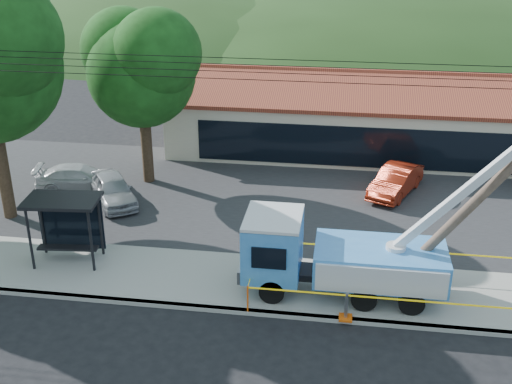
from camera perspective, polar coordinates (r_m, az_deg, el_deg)
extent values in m
plane|color=black|center=(21.08, -1.40, -13.98)|extent=(120.00, 120.00, 0.00)
cube|color=#A1A096|center=(22.71, -0.50, -10.62)|extent=(60.00, 0.25, 0.15)
cube|color=#A1A096|center=(24.29, 0.20, -8.11)|extent=(60.00, 4.00, 0.15)
cube|color=#28282B|center=(31.32, 2.29, -0.47)|extent=(60.00, 12.00, 0.10)
cube|color=beige|center=(38.11, 9.70, 6.34)|extent=(22.00, 8.00, 3.40)
cube|color=black|center=(34.38, 9.72, 3.93)|extent=(18.04, 0.08, 2.21)
cube|color=maroon|center=(35.58, 9.97, 8.77)|extent=(22.50, 4.53, 1.52)
cube|color=maroon|center=(39.47, 9.89, 10.25)|extent=(22.50, 4.53, 1.52)
cube|color=maroon|center=(37.37, 10.00, 10.51)|extent=(22.50, 0.30, 0.25)
cylinder|color=#332316|center=(30.44, -21.61, 2.11)|extent=(0.56, 0.56, 5.06)
cylinder|color=#332316|center=(32.87, -9.70, 4.22)|extent=(0.56, 0.56, 4.18)
sphere|color=#12360E|center=(31.87, -10.15, 10.35)|extent=(5.25, 5.25, 5.25)
sphere|color=#12360E|center=(32.65, -11.68, 12.26)|extent=(4.20, 4.20, 4.20)
sphere|color=#12360E|center=(30.66, -8.80, 12.10)|extent=(4.20, 4.20, 4.20)
ellipsoid|color=#1B3412|center=(74.75, -5.77, 13.73)|extent=(78.40, 56.00, 28.00)
ellipsoid|color=#1B3412|center=(72.91, 14.20, 12.89)|extent=(89.60, 64.00, 32.00)
cylinder|color=black|center=(20.32, -0.13, 9.94)|extent=(60.00, 0.02, 0.02)
cylinder|color=black|center=(20.77, 0.07, 10.59)|extent=(60.00, 0.02, 0.02)
cylinder|color=black|center=(21.23, 0.27, 11.21)|extent=(60.00, 0.02, 0.02)
cylinder|color=black|center=(21.59, 0.43, 11.75)|extent=(60.00, 0.02, 0.02)
cylinder|color=black|center=(22.86, 1.42, -8.79)|extent=(0.90, 0.30, 0.90)
cylinder|color=black|center=(24.65, 2.03, -6.18)|extent=(0.90, 0.30, 0.90)
cylinder|color=black|center=(22.77, 9.58, -9.31)|extent=(0.90, 0.30, 0.90)
cylinder|color=black|center=(24.57, 9.55, -6.64)|extent=(0.90, 0.30, 0.90)
cylinder|color=black|center=(22.89, 13.65, -9.50)|extent=(0.90, 0.30, 0.90)
cylinder|color=black|center=(24.68, 13.30, -6.83)|extent=(0.90, 0.30, 0.90)
cube|color=black|center=(23.52, 8.13, -7.32)|extent=(6.63, 1.00, 0.25)
cube|color=#3C86D5|center=(23.14, 1.53, -4.76)|extent=(2.01, 2.41, 2.11)
cube|color=silver|center=(22.63, 1.56, -2.30)|extent=(2.01, 2.41, 0.12)
cube|color=black|center=(23.18, -0.81, -4.27)|extent=(0.08, 1.81, 0.90)
cube|color=gray|center=(23.66, -1.04, -6.29)|extent=(0.15, 2.31, 0.50)
cube|color=#3C86D5|center=(23.26, 10.95, -6.20)|extent=(4.62, 2.41, 1.21)
cylinder|color=silver|center=(23.07, 12.28, -5.29)|extent=(0.70, 0.70, 0.60)
cube|color=silver|center=(22.10, 20.45, 2.10)|extent=(5.93, 0.28, 6.48)
cube|color=gray|center=(22.09, 21.31, 2.65)|extent=(3.57, 0.18, 3.90)
cube|color=#FF5B0D|center=(22.44, 7.96, -11.01)|extent=(0.45, 0.45, 0.08)
cube|color=#FF5B0D|center=(25.49, 14.02, -6.93)|extent=(0.45, 0.45, 0.08)
cylinder|color=#4F3F33|center=(22.58, 19.64, -0.09)|extent=(6.32, 0.35, 8.50)
cylinder|color=black|center=(25.89, -19.47, -3.96)|extent=(0.12, 0.12, 2.58)
cylinder|color=black|center=(25.09, -14.46, -4.20)|extent=(0.12, 0.12, 2.58)
cylinder|color=black|center=(26.95, -18.49, -2.69)|extent=(0.12, 0.12, 2.58)
cylinder|color=black|center=(26.19, -13.66, -2.89)|extent=(0.12, 0.12, 2.58)
cube|color=black|center=(25.44, -16.89, -0.73)|extent=(2.94, 1.97, 0.13)
cube|color=black|center=(26.59, -16.07, -2.74)|extent=(2.58, 0.29, 2.15)
cube|color=black|center=(26.32, -16.37, -4.78)|extent=(2.40, 0.64, 0.09)
cylinder|color=#FF5B0D|center=(22.35, -0.75, -9.46)|extent=(0.06, 0.06, 1.01)
cylinder|color=#FF5B0D|center=(25.25, 0.49, -5.25)|extent=(0.06, 0.06, 1.01)
cube|color=yellow|center=(22.09, 14.79, -9.40)|extent=(11.83, 0.01, 0.06)
cube|color=yellow|center=(25.02, 14.09, -5.14)|extent=(11.83, 0.01, 0.06)
cube|color=yellow|center=(23.56, -0.09, -6.28)|extent=(0.01, 3.42, 0.06)
imported|color=#A2A4A9|center=(31.42, -12.48, -1.07)|extent=(3.61, 4.29, 1.38)
imported|color=maroon|center=(32.36, 12.20, -0.29)|extent=(2.99, 4.35, 1.36)
imported|color=silver|center=(33.33, -15.29, 0.11)|extent=(4.51, 2.50, 1.24)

